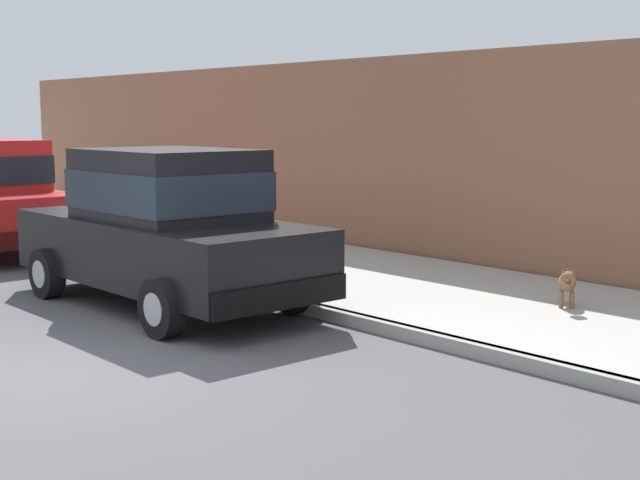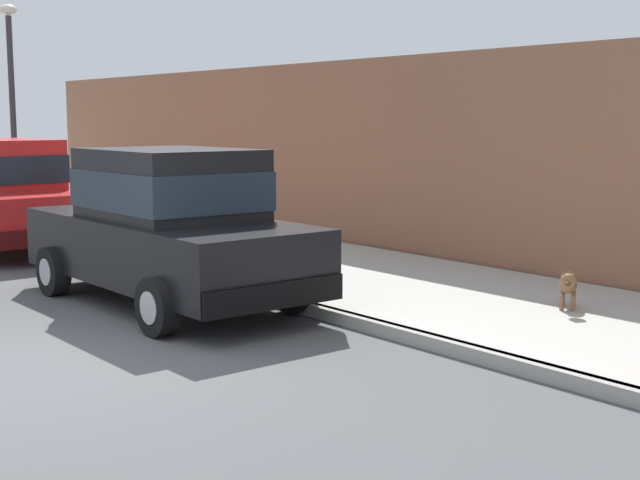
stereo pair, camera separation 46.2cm
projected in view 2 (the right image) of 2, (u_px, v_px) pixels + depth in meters
ground_plane at (51, 365)px, 8.29m from camera, size 80.00×80.00×0.00m
curb at (318, 311)px, 10.27m from camera, size 0.16×64.00×0.14m
sidewalk at (427, 292)px, 11.39m from camera, size 3.60×64.00×0.14m
car_black_sedan at (168, 225)px, 10.85m from camera, size 2.05×4.60×1.92m
dog_brown at (568, 284)px, 10.00m from camera, size 0.65×0.48×0.49m
street_lamp at (12, 87)px, 18.17m from camera, size 0.36×0.36×4.42m
building_facade at (297, 153)px, 16.71m from camera, size 0.50×20.00×3.26m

